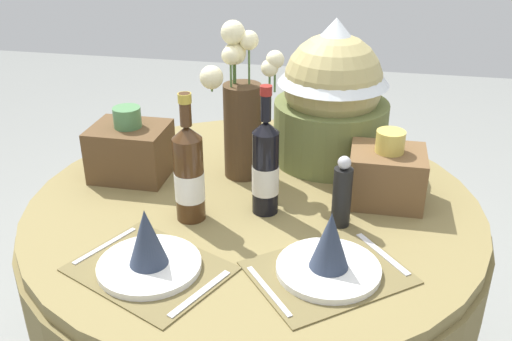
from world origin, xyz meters
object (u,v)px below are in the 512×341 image
Objects in this scene: dining_table at (254,243)px; gift_tub_back_right at (332,90)px; place_setting_right at (329,256)px; woven_basket_side_left at (131,149)px; wine_bottle_left at (189,173)px; flower_vase at (241,111)px; woven_basket_side_right at (387,174)px; pepper_mill at (342,194)px; wine_bottle_centre at (265,167)px; place_setting_left at (148,253)px.

gift_tub_back_right reaches higher than dining_table.
gift_tub_back_right is at bearing 94.76° from place_setting_right.
wine_bottle_left is at bearing -39.62° from woven_basket_side_left.
flower_vase is 2.23× the size of woven_basket_side_right.
pepper_mill is at bearing 6.35° from wine_bottle_left.
flower_vase is at bearing 123.87° from place_setting_right.
wine_bottle_left is at bearing -126.51° from gift_tub_back_right.
wine_bottle_centre reaches higher than pepper_mill.
place_setting_right is 1.92× the size of woven_basket_side_left.
woven_basket_side_left is (-0.33, -0.07, -0.12)m from flower_vase.
place_setting_left is 0.90× the size of flower_vase.
woven_basket_side_right is at bearing -9.89° from flower_vase.
woven_basket_side_left is (-0.64, 0.16, -0.00)m from pepper_mill.
pepper_mill is (0.31, -0.23, -0.12)m from flower_vase.
wine_bottle_centre is 0.79× the size of gift_tub_back_right.
wine_bottle_left is 1.78× the size of pepper_mill.
wine_bottle_left is (0.03, 0.24, 0.09)m from place_setting_left.
place_setting_right is at bearing -85.24° from gift_tub_back_right.
flower_vase is at bearing 170.11° from woven_basket_side_right.
woven_basket_side_right reaches higher than place_setting_right.
wine_bottle_centre reaches higher than place_setting_left.
place_setting_left reaches higher than dining_table.
dining_table is at bearing 39.74° from wine_bottle_left.
woven_basket_side_left is at bearing 148.69° from place_setting_right.
gift_tub_back_right is (0.25, 0.17, 0.02)m from flower_vase.
pepper_mill reaches higher than dining_table.
pepper_mill is at bearing -17.51° from dining_table.
flower_vase reaches higher than gift_tub_back_right.
gift_tub_back_right is (0.33, 0.44, 0.10)m from wine_bottle_left.
wine_bottle_left is at bearing -158.54° from woven_basket_side_right.
flower_vase is at bearing 118.55° from wine_bottle_centre.
flower_vase is 1.31× the size of wine_bottle_centre.
dining_table is at bearing -119.51° from gift_tub_back_right.
wine_bottle_left is 0.77× the size of gift_tub_back_right.
dining_table is 0.34m from wine_bottle_left.
place_setting_right is 0.57m from flower_vase.
gift_tub_back_right is (0.35, 0.69, 0.19)m from place_setting_left.
place_setting_left is at bearing -63.61° from woven_basket_side_left.
dining_table is at bearing -12.15° from woven_basket_side_left.
woven_basket_side_left is at bearing -168.43° from flower_vase.
wine_bottle_centre is 1.60× the size of woven_basket_side_left.
wine_bottle_centre reaches higher than wine_bottle_left.
pepper_mill is (0.42, 0.29, 0.04)m from place_setting_left.
gift_tub_back_right is (-0.05, 0.62, 0.19)m from place_setting_right.
woven_basket_side_left is 1.06× the size of woven_basket_side_right.
place_setting_left is at bearing -123.95° from wine_bottle_centre.
woven_basket_side_left is at bearing 116.39° from place_setting_left.
flower_vase is at bearing 143.82° from pepper_mill.
wine_bottle_centre is 0.46m from woven_basket_side_left.
flower_vase reaches higher than place_setting_right.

